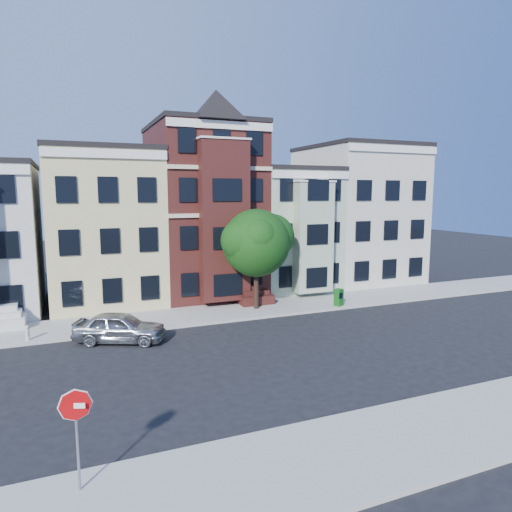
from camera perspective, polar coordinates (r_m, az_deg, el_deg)
name	(u,v)px	position (r m, az deg, el deg)	size (l,w,h in m)	color
ground	(292,354)	(21.67, 4.47, -12.13)	(120.00, 120.00, 0.00)	black
far_sidewalk	(233,311)	(28.67, -2.87, -6.94)	(60.00, 4.00, 0.15)	#9E9B93
near_sidewalk	(412,437)	(15.58, 18.90, -20.66)	(60.00, 4.00, 0.15)	#9E9B93
house_yellow	(104,229)	(32.77, -18.50, 3.27)	(7.00, 9.00, 10.00)	beige
house_brown	(203,212)	(33.94, -6.66, 5.46)	(7.00, 9.00, 12.00)	#3B1613
house_green	(282,230)	(36.35, 3.29, 3.29)	(6.00, 9.00, 9.00)	#A4B698
house_cream	(356,216)	(39.84, 12.43, 4.97)	(8.00, 9.00, 11.00)	beige
street_tree	(256,248)	(28.39, 0.02, 1.07)	(6.68, 6.68, 7.77)	#1A4914
parked_car	(120,327)	(23.99, -16.66, -8.53)	(1.81, 4.50, 1.53)	#A2A5AA
newspaper_box	(339,297)	(30.10, 10.30, -5.11)	(0.50, 0.44, 1.11)	#135D18
fire_hydrant	(27,334)	(25.60, -26.66, -8.75)	(0.21, 0.21, 0.60)	beige
stop_sign	(77,434)	(12.62, -21.49, -19.97)	(0.81, 0.11, 2.96)	#B2080B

